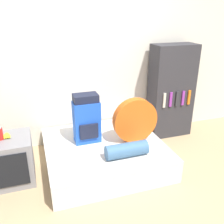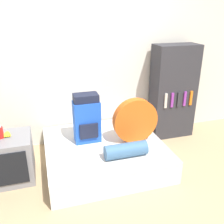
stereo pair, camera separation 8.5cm
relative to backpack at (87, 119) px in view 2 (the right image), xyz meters
name	(u,v)px [view 2 (the right image)]	position (x,y,z in m)	size (l,w,h in m)	color
ground_plane	(132,202)	(0.29, -1.00, -0.64)	(16.00, 16.00, 0.00)	tan
wall_back	(95,60)	(0.29, 0.66, 0.66)	(8.00, 0.05, 2.60)	silver
bed	(104,153)	(0.20, -0.15, -0.48)	(1.58, 1.46, 0.31)	silver
backpack	(87,119)	(0.00, 0.00, 0.00)	(0.35, 0.25, 0.68)	blue
tent_bag	(135,120)	(0.63, -0.20, -0.02)	(0.62, 0.12, 0.62)	#E05B19
sleeping_roll	(126,150)	(0.37, -0.55, -0.24)	(0.54, 0.18, 0.18)	#3D668E
television	(8,159)	(-1.04, -0.15, -0.35)	(0.59, 0.54, 0.58)	gray
canister	(0,132)	(-1.08, -0.13, 0.02)	(0.08, 0.08, 0.16)	red
banana_bunch	(7,134)	(-1.01, -0.08, -0.04)	(0.12, 0.16, 0.03)	yellow
bookshelf	(173,92)	(1.51, 0.39, 0.12)	(0.70, 0.38, 1.52)	#2D2D33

